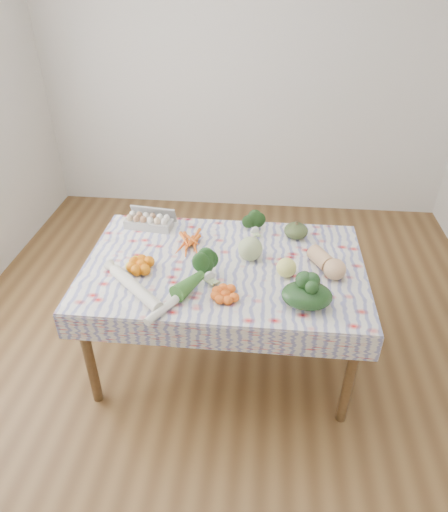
{
  "coord_description": "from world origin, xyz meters",
  "views": [
    {
      "loc": [
        0.22,
        -2.21,
        2.32
      ],
      "look_at": [
        0.0,
        0.0,
        0.82
      ],
      "focal_mm": 32.0,
      "sensor_mm": 36.0,
      "label": 1
    }
  ],
  "objects_px": {
    "kabocha_squash": "(296,231)",
    "butternut_squash": "(327,261)",
    "dining_table": "(224,275)",
    "egg_carton": "(149,222)",
    "grapefruit": "(286,268)",
    "cabbage": "(250,249)"
  },
  "relations": [
    {
      "from": "kabocha_squash",
      "to": "butternut_squash",
      "type": "xyz_separation_m",
      "value": [
        0.17,
        -0.35,
        0.01
      ]
    },
    {
      "from": "dining_table",
      "to": "kabocha_squash",
      "type": "xyz_separation_m",
      "value": [
        0.43,
        0.35,
        0.13
      ]
    },
    {
      "from": "egg_carton",
      "to": "kabocha_squash",
      "type": "bearing_deg",
      "value": 5.57
    },
    {
      "from": "egg_carton",
      "to": "kabocha_squash",
      "type": "xyz_separation_m",
      "value": [
        0.98,
        -0.03,
        0.01
      ]
    },
    {
      "from": "butternut_squash",
      "to": "grapefruit",
      "type": "distance_m",
      "value": 0.25
    },
    {
      "from": "dining_table",
      "to": "grapefruit",
      "type": "distance_m",
      "value": 0.4
    },
    {
      "from": "egg_carton",
      "to": "grapefruit",
      "type": "bearing_deg",
      "value": -19.53
    },
    {
      "from": "kabocha_squash",
      "to": "cabbage",
      "type": "height_order",
      "value": "cabbage"
    },
    {
      "from": "kabocha_squash",
      "to": "dining_table",
      "type": "bearing_deg",
      "value": -141.13
    },
    {
      "from": "cabbage",
      "to": "kabocha_squash",
      "type": "bearing_deg",
      "value": 44.69
    },
    {
      "from": "dining_table",
      "to": "grapefruit",
      "type": "xyz_separation_m",
      "value": [
        0.36,
        -0.08,
        0.14
      ]
    },
    {
      "from": "dining_table",
      "to": "egg_carton",
      "type": "bearing_deg",
      "value": 145.3
    },
    {
      "from": "dining_table",
      "to": "kabocha_squash",
      "type": "bearing_deg",
      "value": 38.87
    },
    {
      "from": "cabbage",
      "to": "grapefruit",
      "type": "xyz_separation_m",
      "value": [
        0.21,
        -0.15,
        -0.02
      ]
    },
    {
      "from": "kabocha_squash",
      "to": "butternut_squash",
      "type": "distance_m",
      "value": 0.39
    },
    {
      "from": "kabocha_squash",
      "to": "cabbage",
      "type": "xyz_separation_m",
      "value": [
        -0.28,
        -0.28,
        0.02
      ]
    },
    {
      "from": "dining_table",
      "to": "grapefruit",
      "type": "relative_size",
      "value": 13.98
    },
    {
      "from": "dining_table",
      "to": "cabbage",
      "type": "xyz_separation_m",
      "value": [
        0.15,
        0.07,
        0.16
      ]
    },
    {
      "from": "egg_carton",
      "to": "butternut_squash",
      "type": "distance_m",
      "value": 1.2
    },
    {
      "from": "dining_table",
      "to": "egg_carton",
      "type": "relative_size",
      "value": 5.09
    },
    {
      "from": "egg_carton",
      "to": "cabbage",
      "type": "xyz_separation_m",
      "value": [
        0.69,
        -0.31,
        0.03
      ]
    },
    {
      "from": "egg_carton",
      "to": "kabocha_squash",
      "type": "distance_m",
      "value": 0.98
    }
  ]
}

